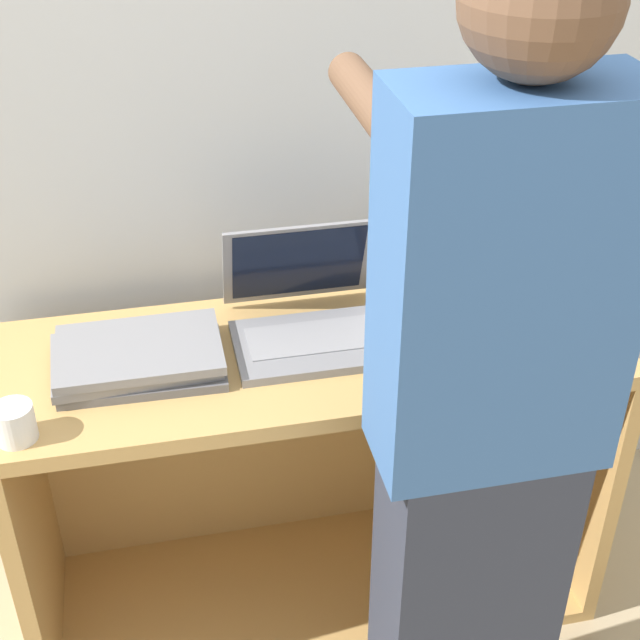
% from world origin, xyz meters
% --- Properties ---
extents(wall_back, '(8.00, 0.05, 2.40)m').
position_xyz_m(wall_back, '(0.00, 0.61, 1.20)').
color(wall_back, silver).
rests_on(wall_back, ground_plane).
extents(cart, '(1.37, 0.50, 0.78)m').
position_xyz_m(cart, '(0.00, 0.32, 0.39)').
color(cart, tan).
rests_on(cart, ground_plane).
extents(laptop_open, '(0.34, 0.32, 0.24)m').
position_xyz_m(laptop_open, '(0.00, 0.30, 0.83)').
color(laptop_open, gray).
rests_on(laptop_open, cart).
extents(laptop_stack_left, '(0.37, 0.25, 0.06)m').
position_xyz_m(laptop_stack_left, '(-0.38, 0.25, 0.81)').
color(laptop_stack_left, slate).
rests_on(laptop_stack_left, cart).
extents(laptop_stack_right, '(0.37, 0.26, 0.14)m').
position_xyz_m(laptop_stack_right, '(0.38, 0.25, 0.85)').
color(laptop_stack_right, '#232326').
rests_on(laptop_stack_right, cart).
extents(person, '(0.40, 0.53, 1.73)m').
position_xyz_m(person, '(0.22, -0.20, 0.87)').
color(person, '#2D3342').
rests_on(person, ground_plane).
extents(mug, '(0.08, 0.08, 0.08)m').
position_xyz_m(mug, '(-0.62, 0.07, 0.82)').
color(mug, white).
rests_on(mug, cart).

